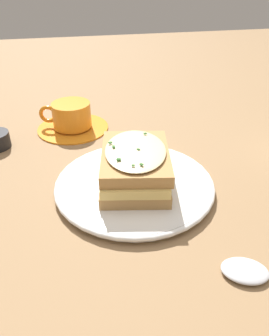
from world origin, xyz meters
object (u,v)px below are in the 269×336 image
(dinner_plate, at_px, (134,184))
(sandwich, at_px, (135,165))
(teacup_with_saucer, at_px, (72,118))
(spoon, at_px, (253,272))

(dinner_plate, relative_size, sandwich, 1.57)
(dinner_plate, distance_m, teacup_with_saucer, 0.26)
(dinner_plate, xyz_separation_m, spoon, (0.10, -0.20, -0.00))
(teacup_with_saucer, bearing_deg, sandwich, 125.13)
(sandwich, bearing_deg, spoon, -62.98)
(sandwich, bearing_deg, dinner_plate, -120.22)
(sandwich, xyz_separation_m, spoon, (0.10, -0.20, -0.04))
(sandwich, distance_m, teacup_with_saucer, 0.26)
(teacup_with_saucer, bearing_deg, spoon, 128.25)
(dinner_plate, relative_size, teacup_with_saucer, 1.67)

